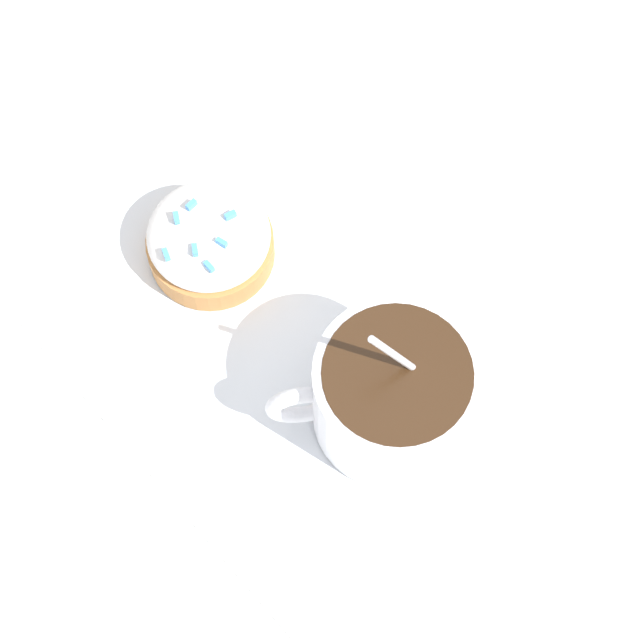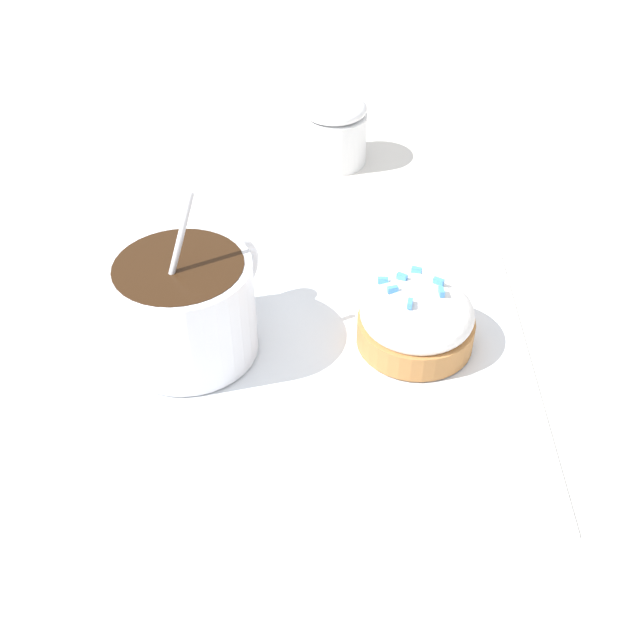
{
  "view_description": "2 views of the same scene",
  "coord_description": "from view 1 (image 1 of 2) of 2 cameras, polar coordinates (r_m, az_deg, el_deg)",
  "views": [
    {
      "loc": [
        -0.19,
        0.18,
        0.61
      ],
      "look_at": [
        -0.02,
        0.01,
        0.04
      ],
      "focal_mm": 60.0,
      "sensor_mm": 36.0,
      "label": 1
    },
    {
      "loc": [
        0.0,
        -0.37,
        0.35
      ],
      "look_at": [
        0.01,
        -0.0,
        0.04
      ],
      "focal_mm": 42.0,
      "sensor_mm": 36.0,
      "label": 2
    }
  ],
  "objects": [
    {
      "name": "paper_napkin",
      "position": [
        0.66,
        -0.48,
        0.03
      ],
      "size": [
        0.32,
        0.29,
        0.0
      ],
      "color": "white",
      "rests_on": "ground_plane"
    },
    {
      "name": "ground_plane",
      "position": [
        0.66,
        -0.47,
        -0.02
      ],
      "size": [
        3.0,
        3.0,
        0.0
      ],
      "primitive_type": "plane",
      "color": "silver"
    },
    {
      "name": "coffee_cup",
      "position": [
        0.6,
        3.84,
        -3.9
      ],
      "size": [
        0.09,
        0.11,
        0.12
      ],
      "color": "white",
      "rests_on": "paper_napkin"
    },
    {
      "name": "frosted_pastry",
      "position": [
        0.66,
        -5.91,
        4.28
      ],
      "size": [
        0.08,
        0.08,
        0.05
      ],
      "color": "#B2753D",
      "rests_on": "paper_napkin"
    }
  ]
}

